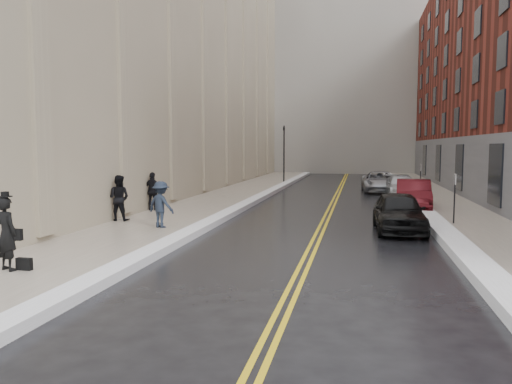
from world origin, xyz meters
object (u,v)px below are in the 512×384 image
at_px(car_black, 399,212).
at_px(car_silver_far, 380,182).
at_px(car_silver_near, 401,186).
at_px(pedestrian_c, 153,191).
at_px(car_maroon, 413,195).
at_px(pedestrian_b, 161,204).
at_px(pedestrian_a, 119,198).
at_px(pedestrian_main, 7,234).

bearing_deg(car_black, car_silver_far, 88.27).
bearing_deg(car_silver_near, pedestrian_c, -143.77).
height_order(car_black, car_silver_near, car_black).
xyz_separation_m(car_maroon, pedestrian_c, (-13.00, -3.87, 0.30)).
bearing_deg(pedestrian_b, car_silver_near, -103.18).
distance_m(car_silver_near, pedestrian_a, 19.61).
bearing_deg(car_silver_near, pedestrian_main, -120.86).
bearing_deg(car_maroon, car_silver_far, 101.21).
bearing_deg(pedestrian_a, car_black, -178.80).
height_order(car_silver_far, pedestrian_b, pedestrian_b).
bearing_deg(pedestrian_c, pedestrian_b, 121.77).
bearing_deg(pedestrian_c, car_black, 170.07).
bearing_deg(car_black, pedestrian_c, 162.99).
height_order(car_silver_near, pedestrian_c, pedestrian_c).
distance_m(pedestrian_b, pedestrian_c, 5.59).
height_order(car_black, car_silver_far, car_black).
xyz_separation_m(pedestrian_main, pedestrian_b, (1.23, 7.28, -0.04)).
bearing_deg(car_black, car_maroon, 77.95).
bearing_deg(car_silver_far, car_maroon, -85.54).
height_order(pedestrian_a, pedestrian_c, pedestrian_a).
bearing_deg(pedestrian_c, car_silver_far, -123.82).
height_order(car_black, pedestrian_b, pedestrian_b).
bearing_deg(pedestrian_main, pedestrian_a, -61.23).
bearing_deg(pedestrian_b, car_maroon, -119.93).
distance_m(car_black, car_silver_far, 17.61).
relative_size(car_silver_near, car_silver_far, 0.90).
height_order(pedestrian_b, pedestrian_c, pedestrian_c).
xyz_separation_m(car_black, pedestrian_main, (-10.47, -9.11, 0.32)).
distance_m(car_silver_far, pedestrian_b, 21.50).
height_order(car_silver_near, car_silver_far, car_silver_far).
relative_size(car_maroon, pedestrian_c, 2.56).
xyz_separation_m(car_maroon, car_silver_far, (-1.31, 10.57, -0.06)).
bearing_deg(car_silver_near, pedestrian_a, -135.65).
relative_size(car_maroon, car_silver_near, 1.01).
bearing_deg(car_maroon, pedestrian_b, -135.68).
distance_m(car_maroon, pedestrian_b, 13.74).
distance_m(car_maroon, pedestrian_main, 19.96).
height_order(car_black, car_maroon, car_maroon).
xyz_separation_m(pedestrian_main, pedestrian_c, (-1.27, 12.28, -0.00)).
bearing_deg(pedestrian_a, car_silver_far, -123.99).
relative_size(pedestrian_a, pedestrian_b, 1.07).
xyz_separation_m(car_maroon, car_silver_near, (-0.04, 7.20, -0.10)).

